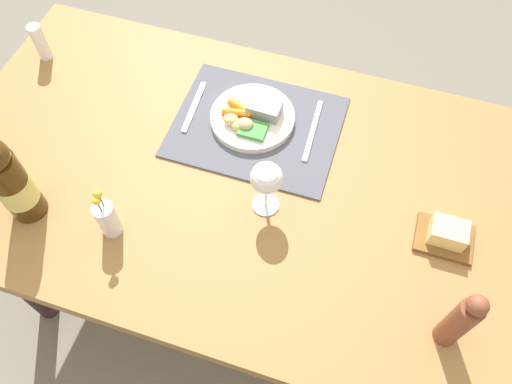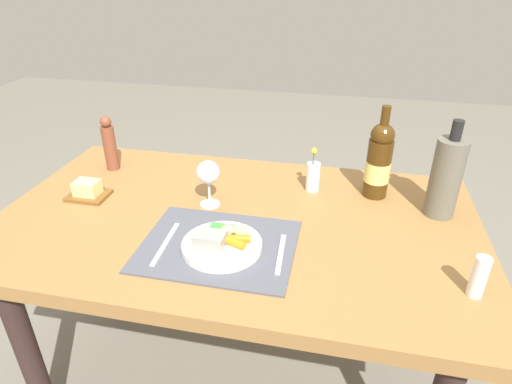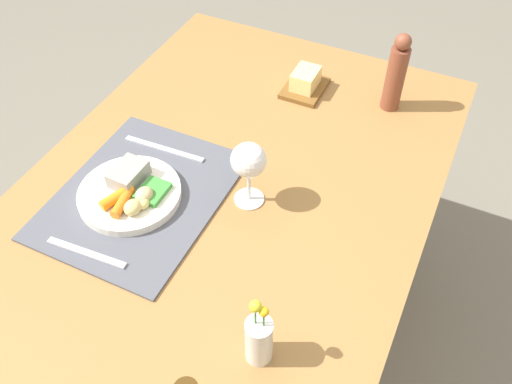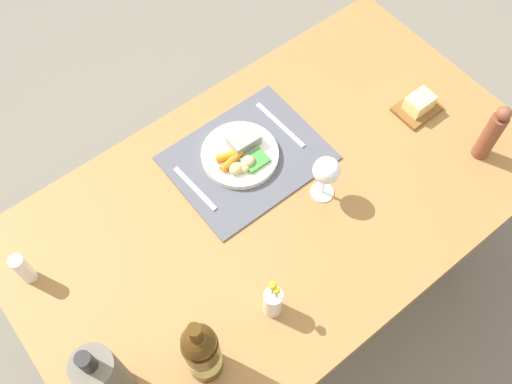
{
  "view_description": "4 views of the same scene",
  "coord_description": "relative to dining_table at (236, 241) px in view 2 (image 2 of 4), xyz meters",
  "views": [
    {
      "loc": [
        -0.27,
        0.64,
        1.78
      ],
      "look_at": [
        -0.08,
        0.06,
        0.77
      ],
      "focal_mm": 35.47,
      "sensor_mm": 36.0,
      "label": 1
    },
    {
      "loc": [
        0.3,
        -1.11,
        1.45
      ],
      "look_at": [
        0.05,
        0.07,
        0.79
      ],
      "focal_mm": 30.4,
      "sensor_mm": 36.0,
      "label": 2
    },
    {
      "loc": [
        0.62,
        0.42,
        1.62
      ],
      "look_at": [
        -0.08,
        0.09,
        0.79
      ],
      "focal_mm": 38.73,
      "sensor_mm": 36.0,
      "label": 3
    },
    {
      "loc": [
        0.52,
        0.55,
        2.1
      ],
      "look_at": [
        0.07,
        -0.01,
        0.83
      ],
      "focal_mm": 39.66,
      "sensor_mm": 36.0,
      "label": 4
    }
  ],
  "objects": [
    {
      "name": "wine_glass",
      "position": [
        -0.1,
        0.06,
        0.2
      ],
      "size": [
        0.07,
        0.07,
        0.16
      ],
      "color": "white",
      "rests_on": "dining_table"
    },
    {
      "name": "butter_dish",
      "position": [
        -0.52,
        0.02,
        0.11
      ],
      "size": [
        0.13,
        0.1,
        0.06
      ],
      "color": "brown",
      "rests_on": "dining_table"
    },
    {
      "name": "salt_shaker",
      "position": [
        0.65,
        -0.22,
        0.15
      ],
      "size": [
        0.04,
        0.04,
        0.11
      ],
      "primitive_type": "cylinder",
      "color": "white",
      "rests_on": "dining_table"
    },
    {
      "name": "ground_plane",
      "position": [
        0.0,
        0.0,
        -0.64
      ],
      "size": [
        8.0,
        8.0,
        0.0
      ],
      "primitive_type": "plane",
      "color": "slate"
    },
    {
      "name": "dinner_plate",
      "position": [
        0.01,
        -0.17,
        0.11
      ],
      "size": [
        0.22,
        0.22,
        0.06
      ],
      "color": "white",
      "rests_on": "placemat"
    },
    {
      "name": "dining_table",
      "position": [
        0.0,
        0.0,
        0.0
      ],
      "size": [
        1.49,
        0.87,
        0.73
      ],
      "color": "olive",
      "rests_on": "ground_plane"
    },
    {
      "name": "wine_bottle",
      "position": [
        0.43,
        0.24,
        0.22
      ],
      "size": [
        0.08,
        0.08,
        0.31
      ],
      "color": "#422A0C",
      "rests_on": "dining_table"
    },
    {
      "name": "cooler_bottle",
      "position": [
        0.62,
        0.16,
        0.22
      ],
      "size": [
        0.09,
        0.09,
        0.31
      ],
      "color": "#635F52",
      "rests_on": "dining_table"
    },
    {
      "name": "fork",
      "position": [
        -0.15,
        -0.19,
        0.1
      ],
      "size": [
        0.02,
        0.2,
        0.0
      ],
      "primitive_type": "cube",
      "rotation": [
        0.0,
        0.0,
        0.04
      ],
      "color": "silver",
      "rests_on": "placemat"
    },
    {
      "name": "pepper_mill",
      "position": [
        -0.55,
        0.24,
        0.19
      ],
      "size": [
        0.05,
        0.05,
        0.21
      ],
      "color": "brown",
      "rests_on": "dining_table"
    },
    {
      "name": "flower_vase",
      "position": [
        0.22,
        0.23,
        0.15
      ],
      "size": [
        0.05,
        0.05,
        0.16
      ],
      "color": "silver",
      "rests_on": "dining_table"
    },
    {
      "name": "placemat",
      "position": [
        -0.01,
        -0.16,
        0.09
      ],
      "size": [
        0.43,
        0.34,
        0.01
      ],
      "primitive_type": "cube",
      "color": "#4E515B",
      "rests_on": "dining_table"
    },
    {
      "name": "knife",
      "position": [
        0.17,
        -0.17,
        0.1
      ],
      "size": [
        0.02,
        0.18,
        0.0
      ],
      "primitive_type": "cube",
      "rotation": [
        0.0,
        0.0,
        0.06
      ],
      "color": "silver",
      "rests_on": "placemat"
    }
  ]
}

